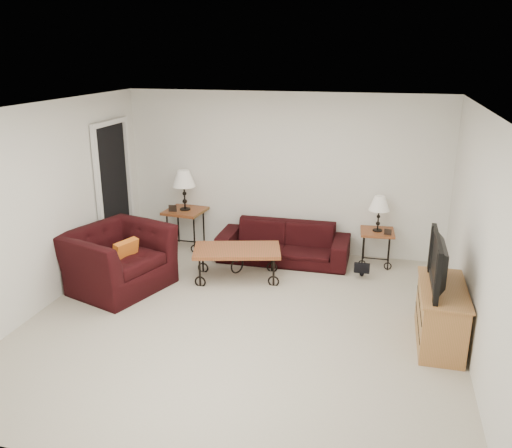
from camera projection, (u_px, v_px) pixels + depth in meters
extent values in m
plane|color=#BAB39F|center=(242.00, 321.00, 6.31)|extent=(5.00, 5.00, 0.00)
cube|color=white|center=(284.00, 174.00, 8.23)|extent=(5.00, 0.02, 2.50)
cube|color=white|center=(144.00, 330.00, 3.62)|extent=(5.00, 0.02, 2.50)
cube|color=white|center=(45.00, 207.00, 6.49)|extent=(0.02, 5.00, 2.50)
cube|color=white|center=(479.00, 240.00, 5.35)|extent=(0.02, 5.00, 2.50)
plane|color=white|center=(240.00, 108.00, 5.54)|extent=(5.00, 5.00, 0.00)
cube|color=black|center=(114.00, 192.00, 8.08)|extent=(0.08, 0.94, 2.04)
imported|color=black|center=(283.00, 243.00, 8.06)|extent=(1.97, 0.77, 0.58)
cube|color=#983E26|center=(186.00, 229.00, 8.59)|extent=(0.65, 0.65, 0.64)
cube|color=#983E26|center=(376.00, 248.00, 7.92)|extent=(0.52, 0.52, 0.53)
cube|color=black|center=(173.00, 208.00, 8.37)|extent=(0.13, 0.03, 0.11)
cube|color=black|center=(388.00, 232.00, 7.65)|extent=(0.11, 0.03, 0.09)
cube|color=#983E26|center=(237.00, 264.00, 7.44)|extent=(1.32, 0.93, 0.45)
imported|color=black|center=(117.00, 259.00, 7.10)|extent=(1.46, 1.56, 0.82)
cube|color=orange|center=(125.00, 254.00, 6.99)|extent=(0.21, 0.38, 0.37)
cube|color=#B06C41|center=(441.00, 315.00, 5.77)|extent=(0.46, 1.09, 0.66)
imported|color=black|center=(445.00, 263.00, 5.59)|extent=(0.13, 0.98, 0.56)
ellipsoid|color=black|center=(363.00, 262.00, 7.51)|extent=(0.40, 0.36, 0.43)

